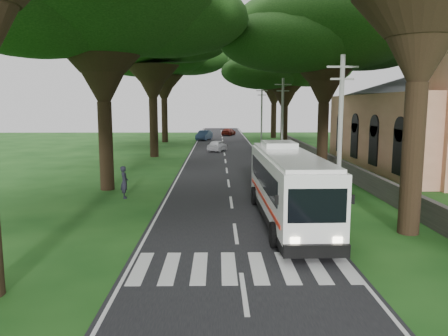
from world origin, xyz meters
The scene contains 19 objects.
ground centered at (0.00, 0.00, 0.00)m, with size 140.00×140.00×0.00m, color #144012.
road centered at (0.00, 25.00, 0.01)m, with size 8.00×120.00×0.04m, color black.
crosswalk centered at (0.00, -2.00, 0.00)m, with size 8.00×3.00×0.01m, color silver.
property_wall centered at (9.00, 24.00, 0.60)m, with size 0.35×50.00×1.20m, color #383533.
church centered at (17.86, 21.55, 4.91)m, with size 14.00×24.00×11.60m.
pole_near centered at (5.50, 6.00, 4.18)m, with size 1.60×0.24×8.00m.
pole_mid centered at (5.50, 26.00, 4.18)m, with size 1.60×0.24×8.00m.
pole_far centered at (5.50, 46.00, 4.18)m, with size 1.60×0.24×8.00m.
tree_l_mida centered at (-8.00, 12.00, 11.56)m, with size 15.53×15.53×14.95m.
tree_l_midb centered at (-7.50, 30.00, 12.38)m, with size 13.24×13.24×15.38m.
tree_l_far centered at (-8.50, 48.00, 12.72)m, with size 15.90×15.90×16.20m.
tree_r_mida centered at (8.00, 20.00, 11.35)m, with size 15.77×15.77×14.78m.
tree_r_midb centered at (7.50, 38.00, 10.42)m, with size 14.28×14.28×13.55m.
tree_r_far centered at (8.50, 56.00, 11.26)m, with size 13.42×13.42×14.26m.
coach_bus centered at (2.54, 3.97, 1.78)m, with size 2.82×11.26×3.31m.
distant_car_a centered at (-0.80, 35.04, 0.69)m, with size 1.57×3.89×1.33m, color #B6B7BC.
distant_car_b centered at (-2.85, 51.23, 0.77)m, with size 1.56×4.48×1.48m, color navy.
distant_car_c centered at (1.18, 61.60, 0.65)m, with size 1.73×4.26×1.24m, color maroon.
pedestrian centered at (-6.31, 9.32, 0.96)m, with size 0.70×0.46×1.93m, color black.
Camera 1 is at (-0.77, -16.23, 5.56)m, focal length 35.00 mm.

